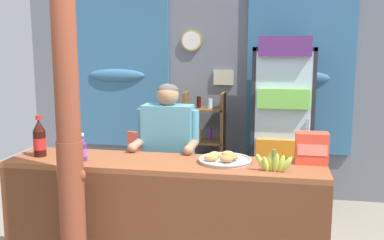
{
  "coord_description": "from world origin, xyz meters",
  "views": [
    {
      "loc": [
        0.77,
        -2.61,
        1.85
      ],
      "look_at": [
        0.11,
        0.91,
        1.24
      ],
      "focal_mm": 41.64,
      "sensor_mm": 36.0,
      "label": 1
    }
  ],
  "objects_px": {
    "pastry_tray": "(224,159)",
    "snack_box_crackers": "(312,148)",
    "timber_post": "(69,148)",
    "drink_fridge": "(282,119)",
    "stall_counter": "(161,216)",
    "bottle_shelf_rack": "(204,145)",
    "plastic_lawn_chair": "(136,167)",
    "shopkeeper": "(168,148)",
    "soda_bottle_cola": "(39,139)",
    "banana_bunch": "(274,163)",
    "soda_bottle_grape_soda": "(83,149)"
  },
  "relations": [
    {
      "from": "shopkeeper",
      "to": "soda_bottle_grape_soda",
      "type": "height_order",
      "value": "shopkeeper"
    },
    {
      "from": "shopkeeper",
      "to": "soda_bottle_grape_soda",
      "type": "relative_size",
      "value": 7.2
    },
    {
      "from": "snack_box_crackers",
      "to": "pastry_tray",
      "type": "height_order",
      "value": "snack_box_crackers"
    },
    {
      "from": "soda_bottle_grape_soda",
      "to": "pastry_tray",
      "type": "height_order",
      "value": "soda_bottle_grape_soda"
    },
    {
      "from": "soda_bottle_grape_soda",
      "to": "stall_counter",
      "type": "bearing_deg",
      "value": -0.47
    },
    {
      "from": "snack_box_crackers",
      "to": "banana_bunch",
      "type": "height_order",
      "value": "snack_box_crackers"
    },
    {
      "from": "plastic_lawn_chair",
      "to": "pastry_tray",
      "type": "relative_size",
      "value": 2.16
    },
    {
      "from": "soda_bottle_cola",
      "to": "snack_box_crackers",
      "type": "distance_m",
      "value": 2.09
    },
    {
      "from": "soda_bottle_cola",
      "to": "pastry_tray",
      "type": "distance_m",
      "value": 1.45
    },
    {
      "from": "timber_post",
      "to": "soda_bottle_cola",
      "type": "distance_m",
      "value": 0.6
    },
    {
      "from": "drink_fridge",
      "to": "soda_bottle_cola",
      "type": "bearing_deg",
      "value": -137.45
    },
    {
      "from": "stall_counter",
      "to": "shopkeeper",
      "type": "distance_m",
      "value": 0.71
    },
    {
      "from": "stall_counter",
      "to": "soda_bottle_grape_soda",
      "type": "distance_m",
      "value": 0.77
    },
    {
      "from": "timber_post",
      "to": "banana_bunch",
      "type": "height_order",
      "value": "timber_post"
    },
    {
      "from": "drink_fridge",
      "to": "stall_counter",
      "type": "bearing_deg",
      "value": -116.31
    },
    {
      "from": "timber_post",
      "to": "shopkeeper",
      "type": "relative_size",
      "value": 1.59
    },
    {
      "from": "timber_post",
      "to": "stall_counter",
      "type": "bearing_deg",
      "value": 31.16
    },
    {
      "from": "bottle_shelf_rack",
      "to": "pastry_tray",
      "type": "height_order",
      "value": "bottle_shelf_rack"
    },
    {
      "from": "timber_post",
      "to": "bottle_shelf_rack",
      "type": "relative_size",
      "value": 1.86
    },
    {
      "from": "timber_post",
      "to": "snack_box_crackers",
      "type": "relative_size",
      "value": 10.29
    },
    {
      "from": "stall_counter",
      "to": "bottle_shelf_rack",
      "type": "xyz_separation_m",
      "value": [
        0.0,
        2.02,
        0.08
      ]
    },
    {
      "from": "plastic_lawn_chair",
      "to": "snack_box_crackers",
      "type": "xyz_separation_m",
      "value": [
        1.78,
        -1.32,
        0.6
      ]
    },
    {
      "from": "drink_fridge",
      "to": "snack_box_crackers",
      "type": "bearing_deg",
      "value": -82.93
    },
    {
      "from": "snack_box_crackers",
      "to": "pastry_tray",
      "type": "relative_size",
      "value": 0.59
    },
    {
      "from": "soda_bottle_grape_soda",
      "to": "bottle_shelf_rack",
      "type": "bearing_deg",
      "value": 73.18
    },
    {
      "from": "bottle_shelf_rack",
      "to": "pastry_tray",
      "type": "xyz_separation_m",
      "value": [
        0.45,
        -1.86,
        0.33
      ]
    },
    {
      "from": "bottle_shelf_rack",
      "to": "soda_bottle_cola",
      "type": "xyz_separation_m",
      "value": [
        -1.0,
        -1.94,
        0.45
      ]
    },
    {
      "from": "timber_post",
      "to": "soda_bottle_cola",
      "type": "xyz_separation_m",
      "value": [
        -0.45,
        0.4,
        -0.04
      ]
    },
    {
      "from": "stall_counter",
      "to": "plastic_lawn_chair",
      "type": "xyz_separation_m",
      "value": [
        -0.7,
        1.57,
        -0.09
      ]
    },
    {
      "from": "timber_post",
      "to": "snack_box_crackers",
      "type": "height_order",
      "value": "timber_post"
    },
    {
      "from": "bottle_shelf_rack",
      "to": "snack_box_crackers",
      "type": "relative_size",
      "value": 5.54
    },
    {
      "from": "shopkeeper",
      "to": "snack_box_crackers",
      "type": "height_order",
      "value": "shopkeeper"
    },
    {
      "from": "bottle_shelf_rack",
      "to": "plastic_lawn_chair",
      "type": "relative_size",
      "value": 1.51
    },
    {
      "from": "soda_bottle_cola",
      "to": "pastry_tray",
      "type": "height_order",
      "value": "soda_bottle_cola"
    },
    {
      "from": "snack_box_crackers",
      "to": "shopkeeper",
      "type": "bearing_deg",
      "value": 163.8
    },
    {
      "from": "plastic_lawn_chair",
      "to": "soda_bottle_cola",
      "type": "distance_m",
      "value": 1.65
    },
    {
      "from": "drink_fridge",
      "to": "banana_bunch",
      "type": "distance_m",
      "value": 1.83
    },
    {
      "from": "stall_counter",
      "to": "drink_fridge",
      "type": "relative_size",
      "value": 1.24
    },
    {
      "from": "timber_post",
      "to": "drink_fridge",
      "type": "distance_m",
      "value": 2.57
    },
    {
      "from": "snack_box_crackers",
      "to": "banana_bunch",
      "type": "xyz_separation_m",
      "value": [
        -0.27,
        -0.28,
        -0.05
      ]
    },
    {
      "from": "soda_bottle_cola",
      "to": "shopkeeper",
      "type": "bearing_deg",
      "value": 29.73
    },
    {
      "from": "drink_fridge",
      "to": "soda_bottle_cola",
      "type": "xyz_separation_m",
      "value": [
        -1.89,
        -1.73,
        0.06
      ]
    },
    {
      "from": "timber_post",
      "to": "banana_bunch",
      "type": "distance_m",
      "value": 1.4
    },
    {
      "from": "bottle_shelf_rack",
      "to": "soda_bottle_cola",
      "type": "bearing_deg",
      "value": -117.18
    },
    {
      "from": "soda_bottle_grape_soda",
      "to": "banana_bunch",
      "type": "distance_m",
      "value": 1.42
    },
    {
      "from": "pastry_tray",
      "to": "snack_box_crackers",
      "type": "bearing_deg",
      "value": 8.19
    },
    {
      "from": "timber_post",
      "to": "pastry_tray",
      "type": "relative_size",
      "value": 6.05
    },
    {
      "from": "plastic_lawn_chair",
      "to": "bottle_shelf_rack",
      "type": "bearing_deg",
      "value": 32.51
    },
    {
      "from": "stall_counter",
      "to": "bottle_shelf_rack",
      "type": "relative_size",
      "value": 1.85
    },
    {
      "from": "stall_counter",
      "to": "snack_box_crackers",
      "type": "xyz_separation_m",
      "value": [
        1.08,
        0.25,
        0.51
      ]
    }
  ]
}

